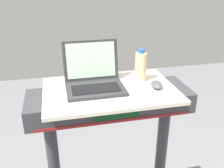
# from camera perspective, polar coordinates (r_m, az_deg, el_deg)

# --- Properties ---
(desk_board) EXTENTS (0.71, 0.47, 0.02)m
(desk_board) POSITION_cam_1_polar(r_m,az_deg,el_deg) (1.37, -0.47, -1.46)
(desk_board) COLOR beige
(desk_board) RESTS_ON treadmill_base
(laptop) EXTENTS (0.31, 0.27, 0.24)m
(laptop) POSITION_cam_1_polar(r_m,az_deg,el_deg) (1.37, -4.11, 1.14)
(laptop) COLOR #2D2D30
(laptop) RESTS_ON desk_board
(computer_mouse) EXTENTS (0.07, 0.11, 0.03)m
(computer_mouse) POSITION_cam_1_polar(r_m,az_deg,el_deg) (1.40, 10.02, -0.14)
(computer_mouse) COLOR #4C4C51
(computer_mouse) RESTS_ON desk_board
(water_bottle) EXTENTS (0.07, 0.07, 0.19)m
(water_bottle) POSITION_cam_1_polar(r_m,az_deg,el_deg) (1.46, 6.49, 3.98)
(water_bottle) COLOR beige
(water_bottle) RESTS_ON desk_board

